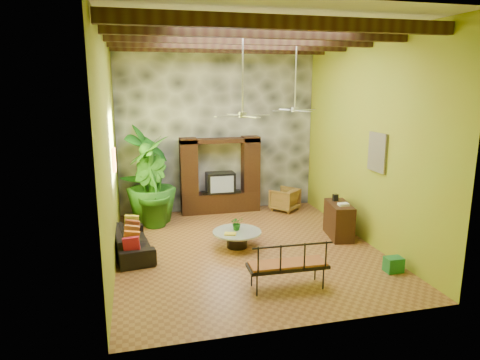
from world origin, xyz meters
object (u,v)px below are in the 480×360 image
object	(u,v)px
entertainment_center	(220,181)
ceiling_fan_front	(243,105)
coffee_table	(237,237)
wicker_armchair	(285,199)
tall_plant_c	(151,180)
sofa	(132,241)
green_bin	(394,264)
tall_plant_a	(147,171)
side_console	(339,220)
iron_bench	(289,263)
tall_plant_b	(151,191)
ceiling_fan_back	(295,102)

from	to	relation	value
entertainment_center	ceiling_fan_front	distance (m)	4.30
entertainment_center	coffee_table	world-z (taller)	entertainment_center
wicker_armchair	tall_plant_c	xyz separation A→B (m)	(-4.05, -0.20, 0.88)
sofa	green_bin	world-z (taller)	sofa
sofa	tall_plant_a	world-z (taller)	tall_plant_a
sofa	coffee_table	xyz separation A→B (m)	(2.45, -0.21, -0.03)
wicker_armchair	green_bin	bearing A→B (deg)	58.49
coffee_table	side_console	distance (m)	2.70
iron_bench	side_console	bearing A→B (deg)	48.85
sofa	side_console	distance (m)	5.15
tall_plant_a	coffee_table	xyz separation A→B (m)	(1.95, -3.02, -1.13)
entertainment_center	tall_plant_b	distance (m)	2.27
entertainment_center	green_bin	xyz separation A→B (m)	(2.65, -5.14, -0.81)
iron_bench	entertainment_center	bearing A→B (deg)	94.20
ceiling_fan_front	tall_plant_c	xyz separation A→B (m)	(-1.88, 3.00, -2.17)
ceiling_fan_front	sofa	bearing A→B (deg)	163.16
tall_plant_a	coffee_table	size ratio (longest dim) A/B	2.36
ceiling_fan_back	wicker_armchair	distance (m)	3.47
coffee_table	iron_bench	xyz separation A→B (m)	(0.44, -2.37, 0.28)
entertainment_center	coffee_table	bearing A→B (deg)	-93.84
coffee_table	side_console	size ratio (longest dim) A/B	1.05
tall_plant_a	side_console	distance (m)	5.58
tall_plant_c	iron_bench	bearing A→B (deg)	-64.31
entertainment_center	iron_bench	world-z (taller)	entertainment_center
ceiling_fan_back	tall_plant_b	xyz separation A→B (m)	(-3.70, 1.07, -2.43)
ceiling_fan_back	tall_plant_c	size ratio (longest dim) A/B	0.76
wicker_armchair	side_console	xyz separation A→B (m)	(0.52, -2.60, 0.10)
ceiling_fan_back	tall_plant_b	world-z (taller)	ceiling_fan_back
ceiling_fan_front	ceiling_fan_back	distance (m)	2.41
wicker_armchair	coffee_table	xyz separation A→B (m)	(-2.17, -2.66, -0.09)
wicker_armchair	tall_plant_a	size ratio (longest dim) A/B	0.28
iron_bench	ceiling_fan_front	bearing A→B (deg)	105.12
sofa	side_console	xyz separation A→B (m)	(5.14, -0.14, 0.16)
tall_plant_b	tall_plant_a	bearing A→B (deg)	93.79
sofa	wicker_armchair	bearing A→B (deg)	-69.52
tall_plant_b	side_console	world-z (taller)	tall_plant_b
wicker_armchair	tall_plant_a	bearing A→B (deg)	-44.47
entertainment_center	side_console	world-z (taller)	entertainment_center
entertainment_center	sofa	bearing A→B (deg)	-133.48
side_console	sofa	bearing A→B (deg)	-171.88
ceiling_fan_back	iron_bench	distance (m)	4.67
green_bin	ceiling_fan_front	bearing A→B (deg)	150.65
sofa	tall_plant_a	bearing A→B (deg)	-17.54
tall_plant_a	coffee_table	world-z (taller)	tall_plant_a
side_console	green_bin	xyz separation A→B (m)	(0.16, -2.20, -0.29)
ceiling_fan_back	iron_bench	xyz separation A→B (m)	(-1.36, -3.43, -2.87)
sofa	wicker_armchair	size ratio (longest dim) A/B	2.58
iron_bench	sofa	bearing A→B (deg)	139.96
green_bin	side_console	bearing A→B (deg)	94.10
sofa	coffee_table	size ratio (longest dim) A/B	1.69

